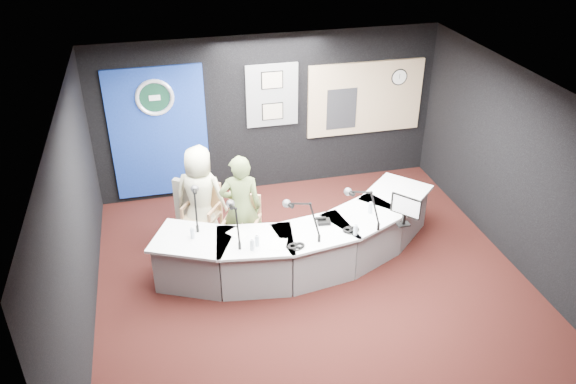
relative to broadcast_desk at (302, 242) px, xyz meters
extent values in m
plane|color=black|center=(0.05, -0.55, -0.38)|extent=(6.00, 6.00, 0.00)
cube|color=silver|center=(0.05, -0.55, 2.42)|extent=(6.00, 6.00, 0.02)
cube|color=black|center=(0.05, 2.45, 1.02)|extent=(6.00, 0.02, 2.80)
cube|color=black|center=(0.05, -3.55, 1.02)|extent=(6.00, 0.02, 2.80)
cube|color=black|center=(-2.95, -0.55, 1.02)|extent=(0.02, 6.00, 2.80)
cube|color=black|center=(3.05, -0.55, 1.02)|extent=(0.02, 6.00, 2.80)
cube|color=navy|center=(-1.85, 2.42, 0.88)|extent=(1.60, 0.05, 2.30)
torus|color=silver|center=(-1.85, 2.38, 1.52)|extent=(0.63, 0.07, 0.63)
cylinder|color=#0D3121|center=(-1.85, 2.38, 1.52)|extent=(0.48, 0.01, 0.48)
cube|color=slate|center=(0.10, 2.42, 1.38)|extent=(0.90, 0.04, 1.10)
cube|color=gray|center=(0.10, 2.39, 1.65)|extent=(0.34, 0.02, 0.27)
cube|color=gray|center=(0.10, 2.39, 1.09)|extent=(0.34, 0.02, 0.27)
cube|color=tan|center=(1.80, 2.42, 1.18)|extent=(2.12, 0.06, 1.32)
cube|color=beige|center=(1.80, 2.41, 1.18)|extent=(2.00, 0.02, 1.20)
cube|color=black|center=(1.35, 2.39, 1.03)|extent=(0.55, 0.02, 0.75)
cylinder|color=white|center=(2.40, 2.39, 1.52)|extent=(0.28, 0.01, 0.28)
cube|color=slate|center=(-1.51, 1.15, 0.24)|extent=(0.47, 0.36, 0.70)
imported|color=beige|center=(-1.35, 0.94, 0.43)|extent=(0.93, 0.78, 1.62)
imported|color=#586A37|center=(-0.82, 0.40, 0.47)|extent=(0.66, 0.48, 1.68)
cube|color=black|center=(1.36, -0.45, 0.70)|extent=(0.32, 0.37, 0.31)
cube|color=black|center=(0.28, -0.14, 0.40)|extent=(0.19, 0.16, 0.04)
torus|color=black|center=(0.59, -0.42, 0.39)|extent=(0.23, 0.23, 0.04)
torus|color=black|center=(-0.25, -0.61, 0.39)|extent=(0.21, 0.21, 0.04)
cube|color=white|center=(-0.96, -0.11, 0.38)|extent=(0.32, 0.33, 0.00)
cube|color=white|center=(-0.46, -0.50, 0.38)|extent=(0.29, 0.34, 0.00)
camera|label=1|loc=(-1.85, -6.71, 4.85)|focal=36.00mm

